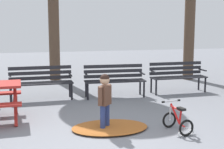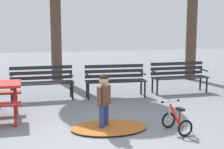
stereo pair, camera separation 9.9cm
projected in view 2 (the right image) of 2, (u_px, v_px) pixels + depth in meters
ground at (94, 145)px, 5.26m from camera, size 36.00×36.00×0.00m
park_bench_left at (42, 80)px, 8.39m from camera, size 1.60×0.47×0.85m
park_bench_right at (115, 78)px, 8.68m from camera, size 1.62×0.55×0.85m
park_bench_far_right at (179, 75)px, 9.25m from camera, size 1.60×0.46×0.85m
child_standing at (104, 97)px, 5.90m from camera, size 0.29×0.31×1.05m
kids_bicycle at (177, 121)px, 5.85m from camera, size 0.43×0.60×0.54m
leaf_pile at (109, 127)px, 6.05m from camera, size 1.46×1.06×0.07m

